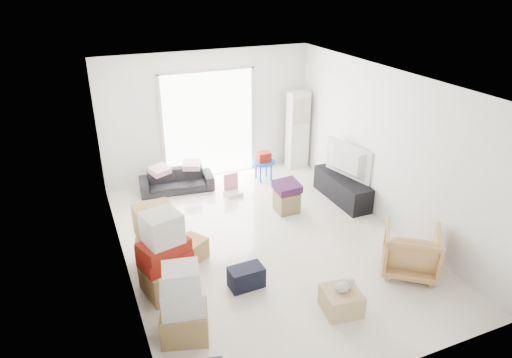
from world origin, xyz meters
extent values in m
cube|color=silver|center=(0.00, 0.00, -0.12)|extent=(4.50, 6.00, 0.24)
cube|color=white|center=(0.00, 0.00, 2.82)|extent=(4.50, 6.00, 0.24)
cube|color=white|center=(0.00, 3.12, 1.35)|extent=(4.50, 0.24, 2.70)
cube|color=white|center=(0.00, -3.12, 1.35)|extent=(4.50, 0.24, 2.70)
cube|color=white|center=(-2.37, 0.00, 1.35)|extent=(0.24, 6.00, 2.70)
cube|color=white|center=(2.37, 0.00, 1.35)|extent=(0.24, 6.00, 2.70)
cube|color=white|center=(0.00, 2.98, 1.15)|extent=(2.00, 0.01, 2.30)
cube|color=silver|center=(-1.00, 2.97, 1.15)|extent=(0.06, 0.04, 2.30)
cube|color=silver|center=(1.00, 2.97, 1.15)|extent=(0.06, 0.04, 2.30)
cube|color=silver|center=(0.00, 2.97, 2.30)|extent=(2.10, 0.04, 0.06)
cube|color=silver|center=(1.95, 2.65, 0.88)|extent=(0.45, 0.30, 1.75)
cube|color=black|center=(2.00, 0.82, 0.24)|extent=(0.44, 1.46, 0.49)
imported|color=black|center=(2.00, 0.82, 0.56)|extent=(0.89, 1.26, 0.15)
imported|color=#28272D|center=(-0.89, 2.50, 0.29)|extent=(1.52, 0.60, 0.58)
cube|color=#EEADC4|center=(-1.21, 2.46, 0.64)|extent=(0.47, 0.43, 0.12)
cube|color=#EEADC4|center=(-0.56, 2.47, 0.64)|extent=(0.44, 0.40, 0.12)
imported|color=tan|center=(1.64, -1.58, 0.40)|extent=(1.07, 1.06, 0.80)
cube|color=#A4834A|center=(-1.80, -1.59, 0.21)|extent=(0.67, 0.61, 0.42)
cube|color=silver|center=(-1.80, -1.59, 0.59)|extent=(0.59, 0.51, 0.33)
cube|color=silver|center=(-1.80, -1.59, 0.89)|extent=(0.49, 0.45, 0.28)
cube|color=#A4834A|center=(-1.80, -0.63, 0.22)|extent=(0.72, 0.72, 0.44)
cube|color=#A02713|center=(-1.80, -0.63, 0.54)|extent=(0.76, 0.61, 0.20)
cube|color=#A02713|center=(-1.80, -0.63, 0.73)|extent=(0.75, 0.62, 0.18)
cube|color=silver|center=(-1.80, -0.63, 1.03)|extent=(0.56, 0.55, 0.42)
cube|color=#A4834A|center=(-1.77, 0.13, 0.23)|extent=(0.73, 0.65, 0.46)
cube|color=#A4834A|center=(-1.77, 0.13, 0.70)|extent=(0.60, 0.60, 0.49)
cube|color=#A4834A|center=(-1.27, 0.02, 0.17)|extent=(0.56, 0.56, 0.34)
cube|color=black|center=(-0.74, -0.97, 0.16)|extent=(0.50, 0.32, 0.31)
cube|color=olive|center=(0.79, 0.82, 0.20)|extent=(0.41, 0.41, 0.40)
cube|color=#3E1A43|center=(0.79, 0.82, 0.47)|extent=(0.44, 0.44, 0.14)
cylinder|color=blue|center=(0.96, 2.29, 0.41)|extent=(0.50, 0.50, 0.04)
cylinder|color=blue|center=(1.09, 2.41, 0.20)|extent=(0.04, 0.04, 0.39)
cylinder|color=blue|center=(0.84, 2.41, 0.20)|extent=(0.04, 0.04, 0.39)
cylinder|color=blue|center=(0.84, 2.16, 0.20)|extent=(0.04, 0.04, 0.39)
cylinder|color=blue|center=(1.09, 2.16, 0.20)|extent=(0.04, 0.04, 0.39)
cube|color=#A02713|center=(0.96, 2.29, 0.53)|extent=(0.28, 0.22, 0.20)
cube|color=silver|center=(0.09, 1.82, 0.04)|extent=(0.35, 0.32, 0.08)
cube|color=#D66E92|center=(0.09, 1.95, 0.26)|extent=(0.30, 0.08, 0.35)
cube|color=tan|center=(0.23, -1.93, 0.16)|extent=(0.54, 0.54, 0.32)
ellipsoid|color=#B2ADA8|center=(0.23, -1.93, 0.38)|extent=(0.23, 0.16, 0.12)
cube|color=#AE2641|center=(0.23, -1.93, 0.38)|extent=(0.18, 0.15, 0.03)
sphere|color=#B2ADA8|center=(0.36, -1.90, 0.41)|extent=(0.12, 0.12, 0.12)
camera|label=1|loc=(-2.68, -5.91, 4.15)|focal=32.00mm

